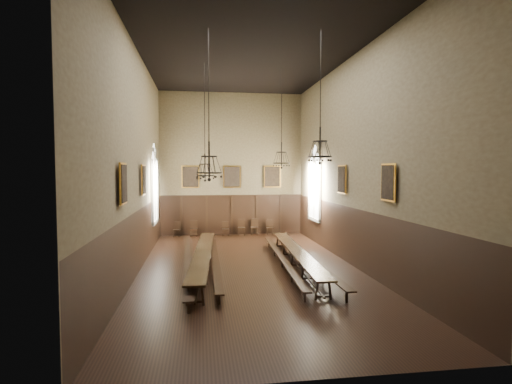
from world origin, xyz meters
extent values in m
cube|color=black|center=(0.00, 0.00, -0.01)|extent=(9.00, 18.00, 0.02)
cube|color=black|center=(0.00, 0.00, 9.01)|extent=(9.00, 18.00, 0.02)
cube|color=#756848|center=(0.00, 9.01, 4.50)|extent=(9.00, 0.02, 9.00)
cube|color=#756848|center=(0.00, -9.01, 4.50)|extent=(9.00, 0.02, 9.00)
cube|color=#756848|center=(-4.51, 0.00, 4.50)|extent=(0.02, 18.00, 9.00)
cube|color=#756848|center=(4.51, 0.00, 4.50)|extent=(0.02, 18.00, 9.00)
cube|color=black|center=(-1.91, 0.06, 0.73)|extent=(1.27, 9.80, 0.07)
cube|color=black|center=(2.03, -0.12, 0.70)|extent=(1.08, 9.43, 0.07)
cube|color=black|center=(-2.52, -0.01, 0.46)|extent=(0.66, 10.76, 0.05)
cube|color=black|center=(-1.40, 0.05, 0.40)|extent=(0.38, 9.50, 0.05)
cube|color=black|center=(1.41, -0.01, 0.41)|extent=(0.73, 9.73, 0.05)
cube|color=black|center=(2.47, 0.21, 0.45)|extent=(0.35, 10.68, 0.05)
cube|color=black|center=(-3.45, 8.49, 0.44)|extent=(0.49, 0.49, 0.05)
cube|color=black|center=(-3.45, 8.66, 0.68)|extent=(0.41, 0.12, 0.49)
cube|color=black|center=(-2.42, 8.47, 0.47)|extent=(0.45, 0.45, 0.05)
cube|color=black|center=(-2.42, 8.66, 0.73)|extent=(0.44, 0.05, 0.52)
cube|color=black|center=(-0.44, 8.49, 0.42)|extent=(0.40, 0.40, 0.05)
cube|color=black|center=(-0.44, 8.65, 0.65)|extent=(0.39, 0.05, 0.46)
cube|color=black|center=(0.57, 8.56, 0.47)|extent=(0.49, 0.49, 0.05)
cube|color=black|center=(0.57, 8.74, 0.74)|extent=(0.44, 0.09, 0.53)
cube|color=black|center=(1.40, 8.57, 0.48)|extent=(0.53, 0.53, 0.05)
cube|color=black|center=(1.40, 8.76, 0.74)|extent=(0.44, 0.14, 0.53)
cube|color=black|center=(2.39, 8.49, 0.44)|extent=(0.43, 0.43, 0.05)
cube|color=black|center=(2.39, 8.66, 0.68)|extent=(0.41, 0.06, 0.49)
cylinder|color=black|center=(-1.78, 2.14, 6.94)|extent=(0.03, 0.03, 4.12)
torus|color=black|center=(-1.78, 2.14, 3.86)|extent=(0.82, 0.82, 0.05)
torus|color=black|center=(-1.78, 2.14, 4.39)|extent=(0.52, 0.52, 0.04)
cylinder|color=black|center=(-1.78, 2.14, 4.30)|extent=(0.06, 0.06, 1.16)
cylinder|color=black|center=(1.96, 2.85, 7.24)|extent=(0.03, 0.03, 3.52)
torus|color=black|center=(1.96, 2.85, 4.46)|extent=(0.82, 0.82, 0.05)
torus|color=black|center=(1.96, 2.85, 4.99)|extent=(0.52, 0.52, 0.04)
cylinder|color=black|center=(1.96, 2.85, 4.90)|extent=(0.06, 0.06, 1.16)
cylinder|color=black|center=(-1.68, -2.32, 7.06)|extent=(0.03, 0.03, 3.88)
torus|color=black|center=(-1.68, -2.32, 4.02)|extent=(0.89, 0.89, 0.05)
torus|color=black|center=(-1.68, -2.32, 4.60)|extent=(0.56, 0.56, 0.04)
cylinder|color=black|center=(-1.68, -2.32, 4.49)|extent=(0.06, 0.06, 1.25)
cylinder|color=black|center=(2.20, -2.71, 7.31)|extent=(0.03, 0.03, 3.37)
torus|color=black|center=(2.20, -2.71, 4.59)|extent=(0.84, 0.84, 0.05)
torus|color=black|center=(2.20, -2.71, 5.14)|extent=(0.53, 0.53, 0.04)
cylinder|color=black|center=(2.20, -2.71, 5.04)|extent=(0.06, 0.06, 1.18)
cube|color=gold|center=(-2.60, 8.88, 3.70)|extent=(1.10, 0.12, 1.40)
cube|color=black|center=(-2.60, 8.88, 3.70)|extent=(0.98, 0.02, 1.28)
cube|color=gold|center=(0.00, 8.88, 3.70)|extent=(1.10, 0.12, 1.40)
cube|color=black|center=(0.00, 8.88, 3.70)|extent=(0.98, 0.02, 1.28)
cube|color=gold|center=(2.60, 8.88, 3.70)|extent=(1.10, 0.12, 1.40)
cube|color=black|center=(2.60, 8.88, 3.70)|extent=(0.98, 0.02, 1.28)
cube|color=gold|center=(-4.38, 1.00, 3.70)|extent=(0.12, 1.00, 1.30)
cube|color=black|center=(-4.38, 1.00, 3.70)|extent=(0.02, 0.88, 1.18)
cube|color=gold|center=(-4.38, -3.50, 3.70)|extent=(0.12, 1.00, 1.30)
cube|color=black|center=(-4.38, -3.50, 3.70)|extent=(0.02, 0.88, 1.18)
cube|color=gold|center=(4.38, 1.00, 3.70)|extent=(0.12, 1.00, 1.30)
cube|color=black|center=(4.38, 1.00, 3.70)|extent=(0.02, 0.88, 1.18)
cube|color=gold|center=(4.38, -3.50, 3.70)|extent=(0.12, 1.00, 1.30)
cube|color=black|center=(4.38, -3.50, 3.70)|extent=(0.02, 0.88, 1.18)
camera|label=1|loc=(-2.00, -16.38, 4.12)|focal=28.00mm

